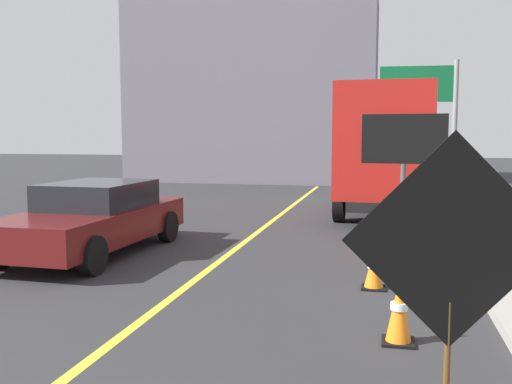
# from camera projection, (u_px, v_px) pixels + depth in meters

# --- Properties ---
(lane_center_stripe) EXTENTS (0.14, 36.00, 0.01)m
(lane_center_stripe) POSITION_uv_depth(u_px,v_px,m) (166.00, 302.00, 7.75)
(lane_center_stripe) COLOR yellow
(lane_center_stripe) RESTS_ON ground
(roadwork_sign) EXTENTS (1.61, 0.34, 2.33)m
(roadwork_sign) POSITION_uv_depth(u_px,v_px,m) (451.00, 247.00, 4.18)
(roadwork_sign) COLOR #593819
(roadwork_sign) RESTS_ON ground
(arrow_board_trailer) EXTENTS (1.60, 1.89, 2.70)m
(arrow_board_trailer) POSITION_uv_depth(u_px,v_px,m) (402.00, 229.00, 10.94)
(arrow_board_trailer) COLOR orange
(arrow_board_trailer) RESTS_ON ground
(box_truck) EXTENTS (2.71, 7.38, 3.59)m
(box_truck) POSITION_uv_depth(u_px,v_px,m) (386.00, 148.00, 16.36)
(box_truck) COLOR black
(box_truck) RESTS_ON ground
(pickup_car) EXTENTS (2.16, 4.68, 1.38)m
(pickup_car) POSITION_uv_depth(u_px,v_px,m) (94.00, 218.00, 10.93)
(pickup_car) COLOR #591414
(pickup_car) RESTS_ON ground
(highway_guide_sign) EXTENTS (2.79, 0.30, 5.00)m
(highway_guide_sign) POSITION_uv_depth(u_px,v_px,m) (433.00, 104.00, 20.48)
(highway_guide_sign) COLOR gray
(highway_guide_sign) RESTS_ON ground
(far_building_block) EXTENTS (12.10, 6.54, 9.14)m
(far_building_block) POSITION_uv_depth(u_px,v_px,m) (257.00, 91.00, 29.09)
(far_building_block) COLOR slate
(far_building_block) RESTS_ON ground
(traffic_cone_near_sign) EXTENTS (0.36, 0.36, 0.74)m
(traffic_cone_near_sign) POSITION_uv_depth(u_px,v_px,m) (399.00, 311.00, 6.20)
(traffic_cone_near_sign) COLOR black
(traffic_cone_near_sign) RESTS_ON ground
(traffic_cone_mid_lane) EXTENTS (0.36, 0.36, 0.62)m
(traffic_cone_mid_lane) POSITION_uv_depth(u_px,v_px,m) (374.00, 269.00, 8.42)
(traffic_cone_mid_lane) COLOR black
(traffic_cone_mid_lane) RESTS_ON ground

